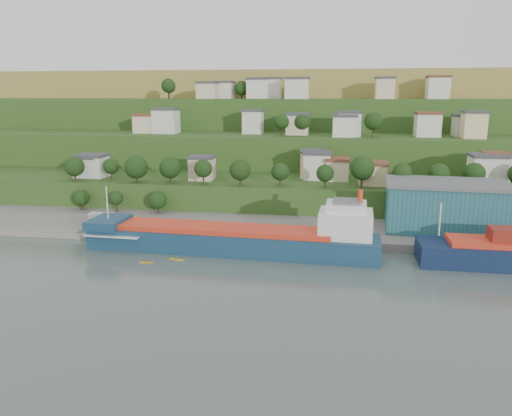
% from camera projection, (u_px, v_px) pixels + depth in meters
% --- Properties ---
extents(ground, '(500.00, 500.00, 0.00)m').
position_uv_depth(ground, '(255.00, 266.00, 109.76)').
color(ground, '#475650').
rests_on(ground, ground).
extents(quay, '(220.00, 26.00, 4.00)m').
position_uv_depth(quay, '(346.00, 235.00, 133.58)').
color(quay, slate).
rests_on(quay, ground).
extents(pebble_beach, '(40.00, 18.00, 2.40)m').
position_uv_depth(pebble_beach, '(74.00, 229.00, 139.51)').
color(pebble_beach, slate).
rests_on(pebble_beach, ground).
extents(hillside, '(360.00, 211.10, 96.00)m').
position_uv_depth(hillside, '(305.00, 163.00, 272.04)').
color(hillside, '#284719').
rests_on(hillside, ground).
extents(cargo_ship_near, '(70.33, 13.82, 17.98)m').
position_uv_depth(cargo_ship_near, '(240.00, 240.00, 119.16)').
color(cargo_ship_near, '#14354E').
rests_on(cargo_ship_near, ground).
extents(warehouse, '(32.17, 20.98, 12.80)m').
position_uv_depth(warehouse, '(445.00, 206.00, 130.60)').
color(warehouse, '#1E585C').
rests_on(warehouse, quay).
extents(caravan, '(6.98, 3.37, 3.16)m').
position_uv_depth(caravan, '(102.00, 218.00, 140.44)').
color(caravan, silver).
rests_on(caravan, pebble_beach).
extents(dinghy, '(4.82, 2.94, 0.90)m').
position_uv_depth(dinghy, '(110.00, 227.00, 135.57)').
color(dinghy, silver).
rests_on(dinghy, pebble_beach).
extents(kayak_orange, '(3.03, 0.82, 0.75)m').
position_uv_depth(kayak_orange, '(146.00, 262.00, 111.98)').
color(kayak_orange, orange).
rests_on(kayak_orange, ground).
extents(kayak_yellow, '(3.46, 1.38, 0.85)m').
position_uv_depth(kayak_yellow, '(177.00, 259.00, 113.96)').
color(kayak_yellow, gold).
rests_on(kayak_yellow, ground).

